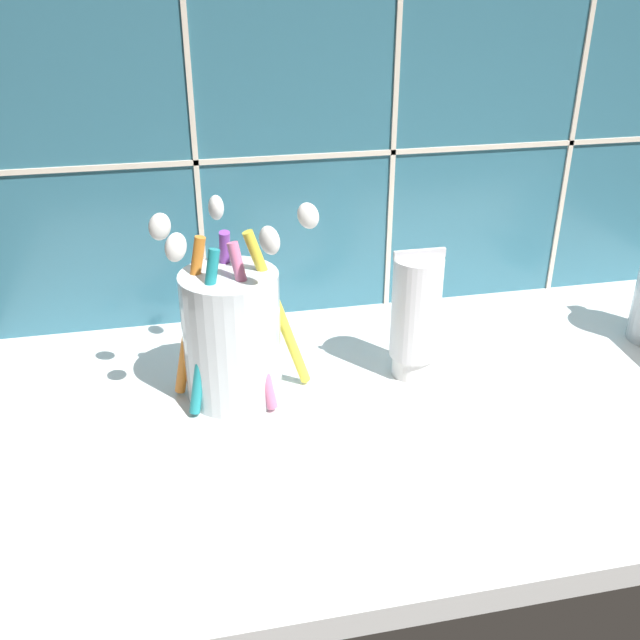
% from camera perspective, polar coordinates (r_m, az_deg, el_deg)
% --- Properties ---
extents(sink_counter, '(0.77, 0.40, 0.02)m').
position_cam_1_polar(sink_counter, '(0.62, 8.70, -7.27)').
color(sink_counter, white).
rests_on(sink_counter, ground).
extents(tile_wall_backsplash, '(0.87, 0.02, 0.49)m').
position_cam_1_polar(tile_wall_backsplash, '(0.72, 4.35, 17.91)').
color(tile_wall_backsplash, '#336B7F').
rests_on(tile_wall_backsplash, ground).
extents(toothbrush_cup, '(0.14, 0.11, 0.17)m').
position_cam_1_polar(toothbrush_cup, '(0.60, -7.07, -0.96)').
color(toothbrush_cup, silver).
rests_on(toothbrush_cup, sink_counter).
extents(toothpaste_tube, '(0.05, 0.04, 0.12)m').
position_cam_1_polar(toothpaste_tube, '(0.63, 8.02, 0.41)').
color(toothpaste_tube, white).
rests_on(toothpaste_tube, sink_counter).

